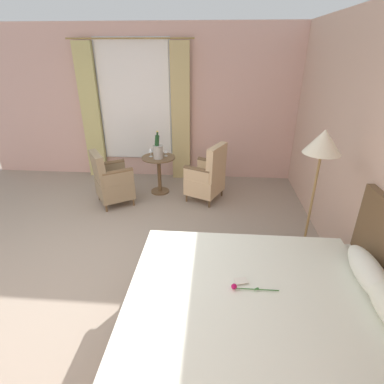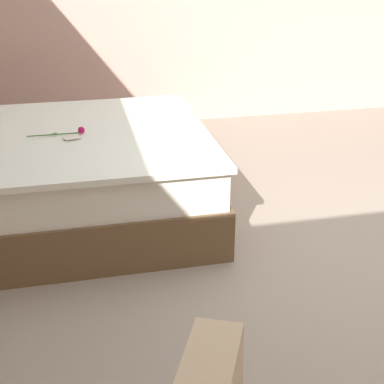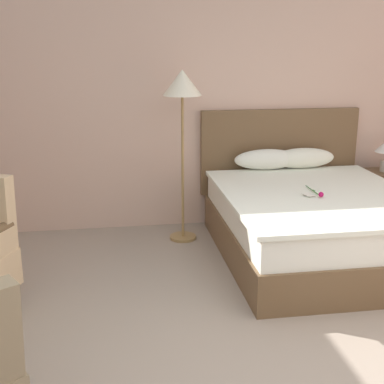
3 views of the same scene
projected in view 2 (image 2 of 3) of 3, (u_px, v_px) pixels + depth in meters
The scene contains 2 objects.
ground_plane at pixel (367, 252), 3.58m from camera, with size 7.85×7.85×0.00m, color gray.
bed at pixel (45, 175), 3.85m from camera, with size 1.81×2.26×1.30m.
Camera 2 is at (-2.75, 1.81, 1.87)m, focal length 50.00 mm.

